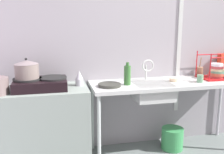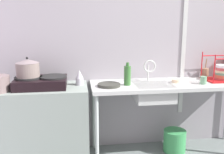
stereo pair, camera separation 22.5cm
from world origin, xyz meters
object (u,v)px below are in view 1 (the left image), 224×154
small_bowl_on_drainboard (174,80)px  dish_rack (217,72)px  stove (41,83)px  utensil_jar (200,71)px  pot_on_left_burner (27,69)px  frying_pan (110,85)px  faucet (148,67)px  sink_basin (152,91)px  bottle_by_sink (127,75)px  cereal_box (224,64)px  cup_by_rack (200,79)px  bucket_on_floor (172,138)px  percolator (79,78)px

small_bowl_on_drainboard → dish_rack: bearing=3.7°
stove → utensil_jar: bearing=6.2°
pot_on_left_burner → small_bowl_on_drainboard: size_ratio=2.22×
stove → frying_pan: size_ratio=2.19×
faucet → small_bowl_on_drainboard: (0.28, -0.11, -0.14)m
sink_basin → bottle_by_sink: bottle_by_sink is taller
frying_pan → utensil_jar: (1.20, 0.27, 0.04)m
stove → sink_basin: 1.19m
sink_basin → cereal_box: 1.11m
dish_rack → frying_pan: bearing=-175.6°
faucet → cup_by_rack: size_ratio=2.90×
frying_pan → utensil_jar: bearing=12.5°
faucet → dish_rack: bearing=-4.7°
frying_pan → bucket_on_floor: frying_pan is taller
bottle_by_sink → utensil_jar: 1.03m
percolator → faucet: 0.79m
frying_pan → bucket_on_floor: size_ratio=0.93×
percolator → utensil_jar: bearing=6.1°
percolator → cup_by_rack: 1.33m
stove → cup_by_rack: bearing=-3.4°
bottle_by_sink → utensil_jar: bearing=13.4°
sink_basin → stove: bearing=177.8°
faucet → cereal_box: size_ratio=0.90×
utensil_jar → bucket_on_floor: bearing=-155.1°
frying_pan → dish_rack: 1.33m
frying_pan → small_bowl_on_drainboard: 0.77m
cup_by_rack → utensil_jar: bearing=59.7°
small_bowl_on_drainboard → sink_basin: bearing=-169.1°
dish_rack → bucket_on_floor: bearing=-176.6°
small_bowl_on_drainboard → bucket_on_floor: (0.02, 0.00, -0.72)m
percolator → bucket_on_floor: bearing=-1.9°
sink_basin → cup_by_rack: cup_by_rack is taller
stove → cereal_box: bearing=5.4°
dish_rack → cup_by_rack: bearing=-154.5°
dish_rack → bucket_on_floor: dish_rack is taller
percolator → cereal_box: size_ratio=0.59×
sink_basin → small_bowl_on_drainboard: size_ratio=3.90×
cup_by_rack → utensil_jar: (0.18, 0.31, 0.02)m
small_bowl_on_drainboard → cereal_box: cereal_box is taller
faucet → bottle_by_sink: faucet is taller
cup_by_rack → bottle_by_sink: size_ratio=0.35×
percolator → sink_basin: bearing=-6.8°
small_bowl_on_drainboard → utensil_jar: 0.48m
bottle_by_sink → small_bowl_on_drainboard: bearing=4.1°
bottle_by_sink → cereal_box: 1.37m
percolator → utensil_jar: utensil_jar is taller
dish_rack → faucet: bearing=175.3°
cereal_box → bucket_on_floor: 1.15m
cup_by_rack → bottle_by_sink: bottle_by_sink is taller
stove → pot_on_left_burner: size_ratio=2.23×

